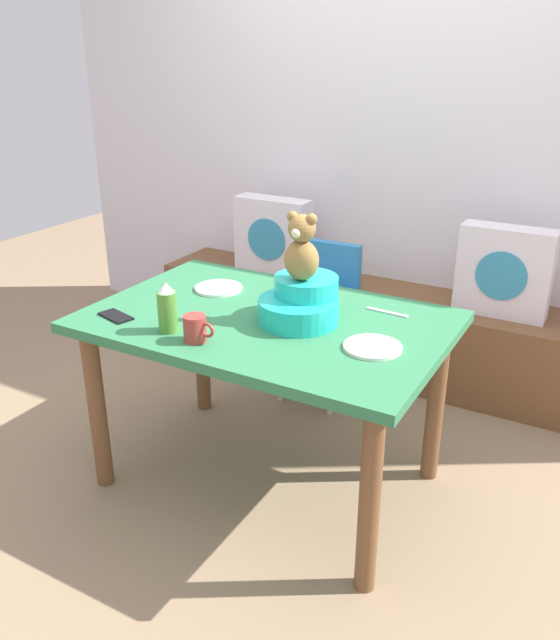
{
  "coord_description": "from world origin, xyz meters",
  "views": [
    {
      "loc": [
        1.15,
        -1.95,
        1.68
      ],
      "look_at": [
        0.0,
        0.1,
        0.69
      ],
      "focal_mm": 36.48,
      "sensor_mm": 36.0,
      "label": 1
    }
  ],
  "objects_px": {
    "pillow_floral_right": "(504,272)",
    "cell_phone": "(116,316)",
    "teddy_bear": "(302,249)",
    "dining_table": "(267,341)",
    "ketchup_bottle": "(167,309)",
    "highchair": "(321,301)",
    "coffee_mug": "(196,329)",
    "pillow_floral_left": "(273,236)",
    "infant_seat_teal": "(301,302)",
    "dinner_plate_far": "(373,347)",
    "book_stack": "(338,278)",
    "dinner_plate_near": "(219,288)"
  },
  "relations": [
    {
      "from": "pillow_floral_left",
      "to": "cell_phone",
      "type": "relative_size",
      "value": 3.06
    },
    {
      "from": "pillow_floral_right",
      "to": "dining_table",
      "type": "bearing_deg",
      "value": -118.59
    },
    {
      "from": "pillow_floral_right",
      "to": "cell_phone",
      "type": "bearing_deg",
      "value": -127.97
    },
    {
      "from": "ketchup_bottle",
      "to": "cell_phone",
      "type": "relative_size",
      "value": 1.28
    },
    {
      "from": "dining_table",
      "to": "pillow_floral_left",
      "type": "bearing_deg",
      "value": 119.02
    },
    {
      "from": "pillow_floral_right",
      "to": "infant_seat_teal",
      "type": "relative_size",
      "value": 1.33
    },
    {
      "from": "dining_table",
      "to": "teddy_bear",
      "type": "xyz_separation_m",
      "value": [
        0.13,
        0.03,
        0.38
      ]
    },
    {
      "from": "pillow_floral_left",
      "to": "book_stack",
      "type": "bearing_deg",
      "value": 2.93
    },
    {
      "from": "coffee_mug",
      "to": "highchair",
      "type": "bearing_deg",
      "value": 91.9
    },
    {
      "from": "teddy_bear",
      "to": "ketchup_bottle",
      "type": "bearing_deg",
      "value": -138.78
    },
    {
      "from": "pillow_floral_left",
      "to": "dinner_plate_far",
      "type": "height_order",
      "value": "pillow_floral_left"
    },
    {
      "from": "dining_table",
      "to": "highchair",
      "type": "height_order",
      "value": "highchair"
    },
    {
      "from": "pillow_floral_right",
      "to": "coffee_mug",
      "type": "distance_m",
      "value": 1.66
    },
    {
      "from": "book_stack",
      "to": "dinner_plate_far",
      "type": "distance_m",
      "value": 1.46
    },
    {
      "from": "pillow_floral_right",
      "to": "dinner_plate_far",
      "type": "relative_size",
      "value": 2.2
    },
    {
      "from": "book_stack",
      "to": "cell_phone",
      "type": "height_order",
      "value": "cell_phone"
    },
    {
      "from": "pillow_floral_right",
      "to": "infant_seat_teal",
      "type": "height_order",
      "value": "same"
    },
    {
      "from": "dining_table",
      "to": "dinner_plate_near",
      "type": "distance_m",
      "value": 0.38
    },
    {
      "from": "infant_seat_teal",
      "to": "dinner_plate_near",
      "type": "height_order",
      "value": "infant_seat_teal"
    },
    {
      "from": "pillow_floral_right",
      "to": "coffee_mug",
      "type": "xyz_separation_m",
      "value": [
        -0.74,
        -1.48,
        0.11
      ]
    },
    {
      "from": "pillow_floral_right",
      "to": "highchair",
      "type": "height_order",
      "value": "pillow_floral_right"
    },
    {
      "from": "pillow_floral_right",
      "to": "coffee_mug",
      "type": "bearing_deg",
      "value": -116.6
    },
    {
      "from": "book_stack",
      "to": "dining_table",
      "type": "distance_m",
      "value": 1.23
    },
    {
      "from": "pillow_floral_left",
      "to": "cell_phone",
      "type": "distance_m",
      "value": 1.47
    },
    {
      "from": "ketchup_bottle",
      "to": "dinner_plate_far",
      "type": "xyz_separation_m",
      "value": [
        0.69,
        0.22,
        -0.08
      ]
    },
    {
      "from": "pillow_floral_left",
      "to": "dinner_plate_far",
      "type": "relative_size",
      "value": 2.2
    },
    {
      "from": "coffee_mug",
      "to": "dinner_plate_far",
      "type": "relative_size",
      "value": 0.6
    },
    {
      "from": "pillow_floral_left",
      "to": "dinner_plate_far",
      "type": "distance_m",
      "value": 1.66
    },
    {
      "from": "highchair",
      "to": "teddy_bear",
      "type": "xyz_separation_m",
      "value": [
        0.27,
        -0.73,
        0.5
      ]
    },
    {
      "from": "infant_seat_teal",
      "to": "teddy_bear",
      "type": "distance_m",
      "value": 0.21
    },
    {
      "from": "book_stack",
      "to": "ketchup_bottle",
      "type": "relative_size",
      "value": 1.08
    },
    {
      "from": "ketchup_bottle",
      "to": "dinner_plate_far",
      "type": "bearing_deg",
      "value": 17.69
    },
    {
      "from": "book_stack",
      "to": "highchair",
      "type": "distance_m",
      "value": 0.45
    },
    {
      "from": "book_stack",
      "to": "dinner_plate_near",
      "type": "distance_m",
      "value": 1.07
    },
    {
      "from": "highchair",
      "to": "dinner_plate_far",
      "type": "bearing_deg",
      "value": -54.29
    },
    {
      "from": "highchair",
      "to": "teddy_bear",
      "type": "distance_m",
      "value": 0.92
    },
    {
      "from": "infant_seat_teal",
      "to": "dinner_plate_near",
      "type": "xyz_separation_m",
      "value": [
        -0.46,
        0.12,
        -0.07
      ]
    },
    {
      "from": "infant_seat_teal",
      "to": "ketchup_bottle",
      "type": "xyz_separation_m",
      "value": [
        -0.37,
        -0.32,
        0.02
      ]
    },
    {
      "from": "dining_table",
      "to": "dinner_plate_near",
      "type": "height_order",
      "value": "dinner_plate_near"
    },
    {
      "from": "infant_seat_teal",
      "to": "pillow_floral_right",
      "type": "bearing_deg",
      "value": 65.78
    },
    {
      "from": "pillow_floral_right",
      "to": "ketchup_bottle",
      "type": "bearing_deg",
      "value": -121.03
    },
    {
      "from": "ketchup_bottle",
      "to": "dining_table",
      "type": "bearing_deg",
      "value": 50.27
    },
    {
      "from": "ketchup_bottle",
      "to": "highchair",
      "type": "bearing_deg",
      "value": 84.49
    },
    {
      "from": "highchair",
      "to": "cell_phone",
      "type": "xyz_separation_m",
      "value": [
        -0.36,
        -1.04,
        0.22
      ]
    },
    {
      "from": "dinner_plate_far",
      "to": "coffee_mug",
      "type": "bearing_deg",
      "value": -156.45
    },
    {
      "from": "highchair",
      "to": "ketchup_bottle",
      "type": "distance_m",
      "value": 1.09
    },
    {
      "from": "ketchup_bottle",
      "to": "book_stack",
      "type": "bearing_deg",
      "value": 90.05
    },
    {
      "from": "pillow_floral_left",
      "to": "pillow_floral_right",
      "type": "height_order",
      "value": "same"
    },
    {
      "from": "dining_table",
      "to": "coffee_mug",
      "type": "distance_m",
      "value": 0.36
    },
    {
      "from": "pillow_floral_right",
      "to": "teddy_bear",
      "type": "relative_size",
      "value": 1.76
    }
  ]
}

